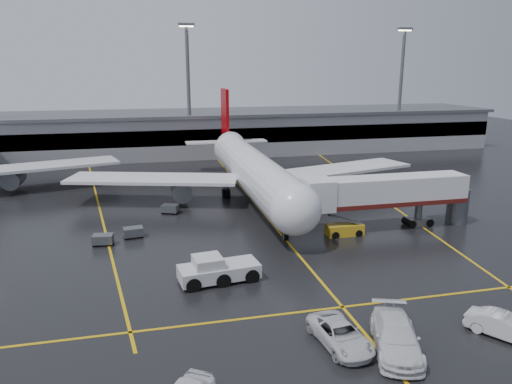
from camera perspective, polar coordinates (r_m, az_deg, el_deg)
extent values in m
plane|color=black|center=(56.80, 1.51, -3.29)|extent=(220.00, 220.00, 0.00)
cube|color=gold|center=(56.80, 1.51, -3.28)|extent=(0.25, 90.00, 0.02)
cube|color=gold|center=(37.56, 10.28, -13.34)|extent=(60.00, 0.25, 0.02)
cube|color=gold|center=(64.95, -18.19, -1.72)|extent=(9.99, 69.35, 0.02)
cube|color=gold|center=(72.05, 13.42, 0.20)|extent=(7.57, 69.64, 0.02)
cube|color=gray|center=(102.09, -5.37, 6.99)|extent=(120.00, 18.00, 8.00)
cube|color=black|center=(93.39, -4.62, 6.60)|extent=(120.00, 0.40, 3.00)
cube|color=#595B60|center=(101.61, -5.43, 9.39)|extent=(122.00, 19.00, 0.60)
cylinder|color=#595B60|center=(94.79, -8.03, 11.49)|extent=(0.70, 0.70, 25.00)
cube|color=#595B60|center=(94.97, -8.32, 19.16)|extent=(3.00, 1.20, 0.50)
cube|color=#FFE5B2|center=(94.95, -8.31, 18.98)|extent=(2.60, 0.90, 0.20)
cylinder|color=#595B60|center=(108.64, 16.83, 11.40)|extent=(0.70, 0.70, 25.00)
cube|color=#595B60|center=(108.80, 17.34, 18.08)|extent=(3.00, 1.20, 0.50)
cube|color=#FFE5B2|center=(108.78, 17.33, 17.92)|extent=(2.60, 0.90, 0.20)
cylinder|color=silver|center=(63.22, -0.31, 2.51)|extent=(5.20, 36.00, 5.20)
sphere|color=silver|center=(46.39, 4.67, -2.05)|extent=(5.20, 5.20, 5.20)
cone|color=silver|center=(83.38, -3.55, 5.86)|extent=(4.94, 8.00, 4.94)
cube|color=#930105|center=(83.76, -3.72, 9.28)|extent=(0.50, 5.50, 8.50)
cube|color=silver|center=(83.35, -3.56, 6.00)|extent=(14.00, 3.00, 0.25)
cube|color=silver|center=(63.83, -12.17, 1.56)|extent=(22.80, 11.83, 0.40)
cube|color=silver|center=(69.22, 9.88, 2.68)|extent=(22.80, 11.83, 0.40)
cylinder|color=#595B60|center=(63.32, -8.92, 0.31)|extent=(2.60, 4.50, 2.60)
cylinder|color=#595B60|center=(67.34, 7.41, 1.22)|extent=(2.60, 4.50, 2.60)
cylinder|color=#595B60|center=(50.10, 3.55, -4.60)|extent=(0.56, 0.56, 2.00)
cylinder|color=#595B60|center=(66.22, -3.59, 0.20)|extent=(0.56, 0.56, 2.00)
cylinder|color=#595B60|center=(67.54, 1.77, 0.51)|extent=(0.56, 0.56, 2.00)
cylinder|color=black|center=(50.28, 3.54, -5.19)|extent=(0.40, 1.10, 1.10)
cylinder|color=black|center=(66.33, -3.58, -0.18)|extent=(1.00, 1.40, 1.40)
cylinder|color=black|center=(67.65, 1.77, 0.14)|extent=(1.00, 1.40, 1.40)
cube|color=silver|center=(77.09, -24.37, 2.80)|extent=(22.80, 11.83, 0.40)
cylinder|color=#595B60|center=(77.17, -26.94, 1.46)|extent=(2.60, 4.50, 2.60)
cube|color=silver|center=(54.55, 15.46, 0.22)|extent=(18.00, 3.20, 3.00)
cube|color=#511410|center=(54.88, 15.37, -1.09)|extent=(18.00, 3.30, 0.50)
cube|color=silver|center=(51.19, 7.36, -0.29)|extent=(3.00, 3.40, 3.30)
cylinder|color=#595B60|center=(57.29, 18.79, -2.36)|extent=(0.80, 0.80, 3.00)
cube|color=#595B60|center=(57.60, 18.70, -3.36)|extent=(2.60, 1.60, 0.90)
cylinder|color=#595B60|center=(59.92, 22.90, -1.52)|extent=(2.40, 2.40, 4.00)
cylinder|color=black|center=(57.03, 17.76, -3.46)|extent=(0.90, 1.80, 0.90)
cylinder|color=black|center=(58.17, 19.63, -3.27)|extent=(0.90, 1.80, 0.90)
cube|color=#BDBDBF|center=(40.87, -4.43, -9.40)|extent=(6.99, 3.49, 1.15)
cube|color=#BDBDBF|center=(40.27, -5.78, -8.33)|extent=(2.57, 2.57, 0.96)
cube|color=black|center=(40.27, -5.78, -8.33)|extent=(2.31, 2.31, 0.86)
cylinder|color=black|center=(40.48, -7.87, -10.27)|extent=(1.59, 3.01, 1.25)
cylinder|color=black|center=(41.01, -4.42, -9.83)|extent=(1.59, 3.01, 1.25)
cylinder|color=black|center=(41.69, -1.08, -9.37)|extent=(1.59, 3.01, 1.25)
cube|color=gold|center=(52.35, 10.51, -4.43)|extent=(3.98, 1.70, 1.21)
cube|color=#595B60|center=(51.99, 10.57, -3.22)|extent=(3.83, 1.04, 1.38)
cylinder|color=black|center=(51.96, 9.15, -4.83)|extent=(0.80, 1.88, 0.77)
cylinder|color=black|center=(52.95, 11.81, -4.59)|extent=(0.80, 1.88, 0.77)
imported|color=silver|center=(32.65, 10.00, -16.39)|extent=(3.22, 5.83, 1.55)
imported|color=silver|center=(32.86, 16.34, -16.18)|extent=(4.80, 7.21, 1.94)
imported|color=silver|center=(36.95, 27.50, -14.00)|extent=(4.16, 4.95, 1.60)
cube|color=#595B60|center=(52.34, -14.42, -4.60)|extent=(2.15, 1.55, 0.90)
cylinder|color=black|center=(51.96, -15.20, -5.35)|extent=(0.40, 0.20, 0.40)
cylinder|color=black|center=(52.11, -13.45, -5.18)|extent=(0.40, 0.20, 0.40)
cylinder|color=black|center=(52.90, -15.32, -5.00)|extent=(0.40, 0.20, 0.40)
cylinder|color=black|center=(53.04, -13.59, -4.83)|extent=(0.40, 0.20, 0.40)
cube|color=#595B60|center=(51.04, -17.78, -5.35)|extent=(2.14, 1.53, 0.90)
cylinder|color=black|center=(50.91, -18.73, -6.04)|extent=(0.40, 0.20, 0.40)
cylinder|color=black|center=(50.58, -16.95, -6.03)|extent=(0.40, 0.20, 0.40)
cylinder|color=black|center=(51.83, -18.51, -5.66)|extent=(0.40, 0.20, 0.40)
cylinder|color=black|center=(51.51, -16.76, -5.64)|extent=(0.40, 0.20, 0.40)
cube|color=#595B60|center=(59.92, -10.20, -1.91)|extent=(2.35, 1.97, 0.90)
cylinder|color=black|center=(59.88, -11.06, -2.44)|extent=(0.40, 0.20, 0.40)
cylinder|color=black|center=(59.35, -9.61, -2.52)|extent=(0.40, 0.20, 0.40)
cylinder|color=black|center=(60.77, -10.73, -2.17)|extent=(0.40, 0.20, 0.40)
cylinder|color=black|center=(60.25, -9.30, -2.25)|extent=(0.40, 0.20, 0.40)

